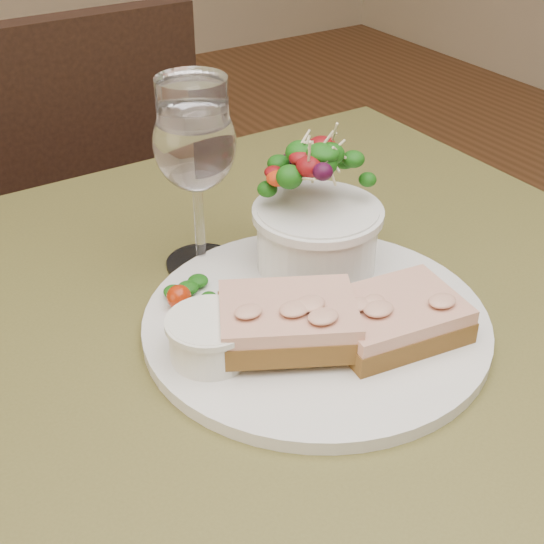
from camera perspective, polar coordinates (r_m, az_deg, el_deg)
cafe_table at (r=0.72m, az=1.41°, el=-11.14°), size 0.80×0.80×0.75m
chair_far at (r=1.46m, az=-15.44°, el=-4.36°), size 0.42×0.42×0.90m
dinner_plate at (r=0.66m, az=3.32°, el=-3.80°), size 0.30×0.30×0.01m
sandwich_front at (r=0.64m, az=9.17°, el=-3.42°), size 0.12×0.10×0.03m
sandwich_back at (r=0.61m, az=1.22°, el=-3.67°), size 0.14×0.13×0.03m
ramekin at (r=0.60m, az=-4.67°, el=-4.82°), size 0.07×0.07×0.04m
salad_bowl at (r=0.70m, az=3.48°, el=4.69°), size 0.11×0.11×0.13m
garnish at (r=0.68m, az=-6.52°, el=-1.59°), size 0.05×0.04×0.02m
wine_glass at (r=0.69m, az=-5.83°, el=9.21°), size 0.08×0.08×0.18m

